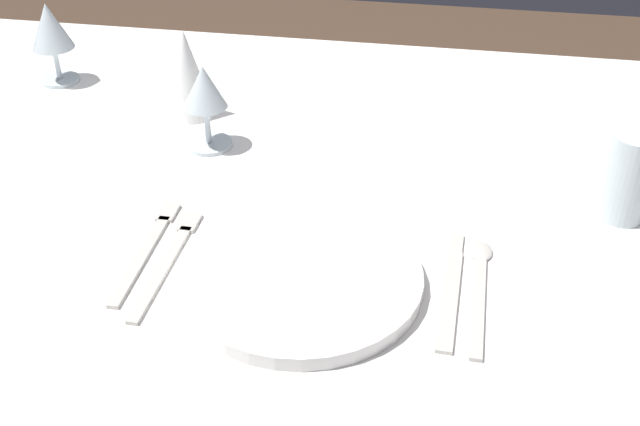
{
  "coord_description": "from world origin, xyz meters",
  "views": [
    {
      "loc": [
        0.12,
        -0.88,
        1.3
      ],
      "look_at": [
        -0.02,
        -0.08,
        0.76
      ],
      "focal_mm": 42.94,
      "sensor_mm": 36.0,
      "label": 1
    }
  ],
  "objects": [
    {
      "name": "wine_glass_centre",
      "position": [
        -0.22,
        0.09,
        0.83
      ],
      "size": [
        0.07,
        0.07,
        0.13
      ],
      "color": "silver",
      "rests_on": "dining_table"
    },
    {
      "name": "fork_outer",
      "position": [
        -0.18,
        -0.19,
        0.74
      ],
      "size": [
        0.02,
        0.22,
        0.0
      ],
      "color": "beige",
      "rests_on": "dining_table"
    },
    {
      "name": "drink_tumbler",
      "position": [
        0.37,
        0.01,
        0.8
      ],
      "size": [
        0.06,
        0.06,
        0.12
      ],
      "color": "silver",
      "rests_on": "dining_table"
    },
    {
      "name": "spoon_soup",
      "position": [
        0.19,
        -0.17,
        0.74
      ],
      "size": [
        0.03,
        0.21,
        0.01
      ],
      "color": "beige",
      "rests_on": "dining_table"
    },
    {
      "name": "dinner_plate",
      "position": [
        -0.02,
        -0.2,
        0.75
      ],
      "size": [
        0.28,
        0.28,
        0.02
      ],
      "primitive_type": "cylinder",
      "color": "white",
      "rests_on": "dining_table"
    },
    {
      "name": "fork_inner",
      "position": [
        -0.22,
        -0.17,
        0.74
      ],
      "size": [
        0.02,
        0.21,
        0.0
      ],
      "color": "beige",
      "rests_on": "dining_table"
    },
    {
      "name": "dining_table",
      "position": [
        0.0,
        0.0,
        0.66
      ],
      "size": [
        1.8,
        1.11,
        0.74
      ],
      "color": "white",
      "rests_on": "ground"
    },
    {
      "name": "dinner_knife",
      "position": [
        0.15,
        -0.19,
        0.74
      ],
      "size": [
        0.03,
        0.22,
        0.0
      ],
      "color": "beige",
      "rests_on": "dining_table"
    },
    {
      "name": "napkin_folded",
      "position": [
        -0.28,
        0.19,
        0.81
      ],
      "size": [
        0.08,
        0.08,
        0.14
      ],
      "primitive_type": "cone",
      "color": "white",
      "rests_on": "dining_table"
    },
    {
      "name": "wine_glass_left",
      "position": [
        -0.55,
        0.27,
        0.83
      ],
      "size": [
        0.07,
        0.07,
        0.14
      ],
      "color": "silver",
      "rests_on": "dining_table"
    }
  ]
}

